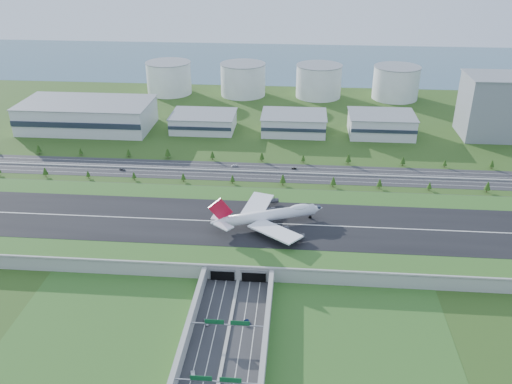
# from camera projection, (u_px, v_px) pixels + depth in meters

# --- Properties ---
(ground) EXTENTS (1200.00, 1200.00, 0.00)m
(ground) POSITION_uv_depth(u_px,v_px,m) (247.00, 234.00, 338.85)
(ground) COLOR #2A4515
(ground) RESTS_ON ground
(airfield_deck) EXTENTS (520.00, 100.00, 9.20)m
(airfield_deck) POSITION_uv_depth(u_px,v_px,m) (247.00, 228.00, 336.96)
(airfield_deck) COLOR gray
(airfield_deck) RESTS_ON ground
(underpass_road) EXTENTS (38.80, 120.40, 8.00)m
(underpass_road) POSITION_uv_depth(u_px,v_px,m) (226.00, 337.00, 248.43)
(underpass_road) COLOR #28282B
(underpass_road) RESTS_ON ground
(sign_gantry_near) EXTENTS (38.70, 0.70, 9.80)m
(sign_gantry_near) POSITION_uv_depth(u_px,v_px,m) (227.00, 325.00, 250.79)
(sign_gantry_near) COLOR gray
(sign_gantry_near) RESTS_ON ground
(sign_gantry_far) EXTENTS (38.70, 0.70, 9.80)m
(sign_gantry_far) POSITION_uv_depth(u_px,v_px,m) (216.00, 382.00, 219.49)
(sign_gantry_far) COLOR gray
(sign_gantry_far) RESTS_ON ground
(north_expressway) EXTENTS (560.00, 36.00, 0.12)m
(north_expressway) POSITION_uv_depth(u_px,v_px,m) (259.00, 172.00, 423.78)
(north_expressway) COLOR #28282B
(north_expressway) RESTS_ON ground
(tree_row) EXTENTS (508.62, 48.73, 8.47)m
(tree_row) POSITION_uv_depth(u_px,v_px,m) (278.00, 168.00, 420.05)
(tree_row) COLOR #3D2819
(tree_row) RESTS_ON ground
(hangar_west) EXTENTS (120.00, 60.00, 25.00)m
(hangar_west) POSITION_uv_depth(u_px,v_px,m) (87.00, 115.00, 511.45)
(hangar_west) COLOR silver
(hangar_west) RESTS_ON ground
(hangar_mid_a) EXTENTS (58.00, 42.00, 15.00)m
(hangar_mid_a) POSITION_uv_depth(u_px,v_px,m) (204.00, 122.00, 509.93)
(hangar_mid_a) COLOR silver
(hangar_mid_a) RESTS_ON ground
(hangar_mid_b) EXTENTS (58.00, 42.00, 17.00)m
(hangar_mid_b) POSITION_uv_depth(u_px,v_px,m) (294.00, 123.00, 503.15)
(hangar_mid_b) COLOR silver
(hangar_mid_b) RESTS_ON ground
(hangar_mid_c) EXTENTS (58.00, 42.00, 19.00)m
(hangar_mid_c) POSITION_uv_depth(u_px,v_px,m) (381.00, 125.00, 496.75)
(hangar_mid_c) COLOR silver
(hangar_mid_c) RESTS_ON ground
(office_tower) EXTENTS (46.00, 46.00, 55.00)m
(office_tower) POSITION_uv_depth(u_px,v_px,m) (489.00, 107.00, 486.20)
(office_tower) COLOR gray
(office_tower) RESTS_ON ground
(fuel_tank_a) EXTENTS (50.00, 50.00, 35.00)m
(fuel_tank_a) POSITION_uv_depth(u_px,v_px,m) (169.00, 78.00, 617.30)
(fuel_tank_a) COLOR silver
(fuel_tank_a) RESTS_ON ground
(fuel_tank_b) EXTENTS (50.00, 50.00, 35.00)m
(fuel_tank_b) POSITION_uv_depth(u_px,v_px,m) (243.00, 80.00, 610.97)
(fuel_tank_b) COLOR silver
(fuel_tank_b) RESTS_ON ground
(fuel_tank_c) EXTENTS (50.00, 50.00, 35.00)m
(fuel_tank_c) POSITION_uv_depth(u_px,v_px,m) (319.00, 81.00, 604.63)
(fuel_tank_c) COLOR silver
(fuel_tank_c) RESTS_ON ground
(fuel_tank_d) EXTENTS (50.00, 50.00, 35.00)m
(fuel_tank_d) POSITION_uv_depth(u_px,v_px,m) (396.00, 83.00, 598.30)
(fuel_tank_d) COLOR silver
(fuel_tank_d) RESTS_ON ground
(bay_water) EXTENTS (1200.00, 260.00, 0.06)m
(bay_water) POSITION_uv_depth(u_px,v_px,m) (280.00, 62.00, 768.10)
(bay_water) COLOR #3A5F70
(bay_water) RESTS_ON ground
(boeing_747) EXTENTS (69.57, 64.52, 22.63)m
(boeing_747) POSITION_uv_depth(u_px,v_px,m) (268.00, 215.00, 330.53)
(boeing_747) COLOR white
(boeing_747) RESTS_ON airfield_deck
(car_0) EXTENTS (3.76, 5.26, 1.66)m
(car_0) POSITION_uv_depth(u_px,v_px,m) (206.00, 322.00, 261.94)
(car_0) COLOR silver
(car_0) RESTS_ON ground
(car_1) EXTENTS (2.89, 5.26, 1.64)m
(car_1) POSITION_uv_depth(u_px,v_px,m) (193.00, 375.00, 230.88)
(car_1) COLOR silver
(car_1) RESTS_ON ground
(car_2) EXTENTS (4.11, 5.56, 1.40)m
(car_2) POSITION_uv_depth(u_px,v_px,m) (247.00, 322.00, 262.02)
(car_2) COLOR #0C183C
(car_2) RESTS_ON ground
(car_4) EXTENTS (5.13, 2.95, 1.64)m
(car_4) POSITION_uv_depth(u_px,v_px,m) (122.00, 169.00, 426.63)
(car_4) COLOR #545459
(car_4) RESTS_ON ground
(car_5) EXTENTS (4.17, 1.83, 1.33)m
(car_5) POSITION_uv_depth(u_px,v_px,m) (294.00, 168.00, 428.72)
(car_5) COLOR black
(car_5) RESTS_ON ground
(car_7) EXTENTS (5.32, 3.05, 1.45)m
(car_7) POSITION_uv_depth(u_px,v_px,m) (234.00, 165.00, 433.76)
(car_7) COLOR white
(car_7) RESTS_ON ground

